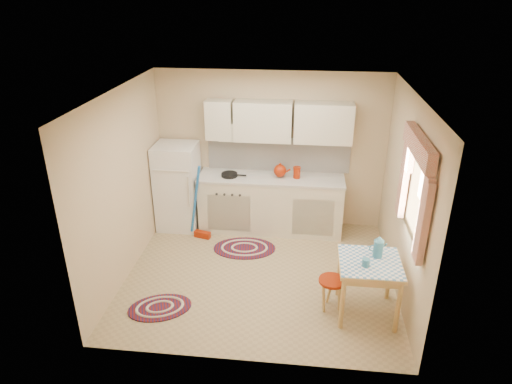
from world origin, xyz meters
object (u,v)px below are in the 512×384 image
Objects in this scene: base_cabinets at (271,204)px; table at (367,288)px; stool at (331,294)px; fridge at (178,187)px.

base_cabinets reaches higher than table.
base_cabinets is at bearing 123.98° from table.
base_cabinets is 5.36× the size of stool.
stool is (-0.41, 0.03, -0.15)m from table.
fridge is at bearing 145.86° from table.
fridge is 3.33× the size of stool.
table reaches higher than stool.
fridge is at bearing -178.08° from base_cabinets.
fridge is 0.62× the size of base_cabinets.
base_cabinets is (1.49, 0.05, -0.26)m from fridge.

